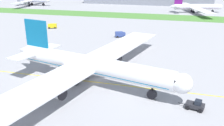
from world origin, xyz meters
TOP-DOWN VIEW (x-y plane):
  - ground_plane at (0.00, 0.00)m, footprint 600.00×600.00m
  - apron_taxi_line at (0.00, -0.69)m, footprint 280.00×0.36m
  - grass_median_strip at (0.00, 112.64)m, footprint 320.00×24.00m
  - airliner_foreground at (-1.73, -1.88)m, footprint 51.80×84.47m
  - pushback_tug at (25.11, -8.38)m, footprint 5.74×3.16m
  - service_truck_baggage_loader at (-43.20, 37.59)m, footprint 4.97×2.79m
  - service_truck_fuel_bowser at (-5.71, 50.01)m, footprint 5.08×3.71m
  - service_truck_catering_van at (-45.58, 59.52)m, footprint 5.01×3.70m
  - parked_airliner_far_left at (-112.64, 145.97)m, footprint 36.56×55.78m
  - parked_airliner_far_centre at (31.03, 139.44)m, footprint 39.07×63.31m

SIDE VIEW (x-z plane):
  - ground_plane at x=0.00m, z-range 0.00..0.00m
  - apron_taxi_line at x=0.00m, z-range 0.00..0.01m
  - grass_median_strip at x=0.00m, z-range 0.00..0.10m
  - pushback_tug at x=25.11m, z-range -0.11..2.17m
  - service_truck_catering_van at x=-45.58m, z-range 0.16..2.66m
  - service_truck_fuel_bowser at x=-5.71m, z-range 0.14..2.71m
  - service_truck_baggage_loader at x=-43.20m, z-range 0.11..2.94m
  - parked_airliner_far_centre at x=31.03m, z-range -2.04..10.68m
  - parked_airliner_far_left at x=-112.64m, z-range -2.48..12.87m
  - airliner_foreground at x=-1.73m, z-range -2.49..13.06m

